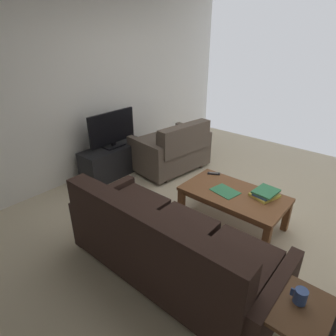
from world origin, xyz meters
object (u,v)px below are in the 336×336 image
(loveseat_near, at_px, (172,149))
(coffee_table, at_px, (233,197))
(tv_stand, at_px, (115,160))
(flat_tv, at_px, (112,129))
(coffee_mug, at_px, (300,296))
(sofa_main, at_px, (167,246))
(book_stack, at_px, (265,193))
(end_table, at_px, (302,321))
(loose_magazine, at_px, (225,191))
(tv_remote, at_px, (214,173))

(loveseat_near, bearing_deg, coffee_table, 155.72)
(tv_stand, relative_size, flat_tv, 1.34)
(coffee_table, distance_m, coffee_mug, 1.58)
(sofa_main, xyz_separation_m, book_stack, (-0.34, -1.29, 0.09))
(loveseat_near, distance_m, coffee_mug, 3.13)
(loveseat_near, bearing_deg, flat_tv, 49.85)
(book_stack, bearing_deg, end_table, 121.57)
(loveseat_near, height_order, coffee_mug, loveseat_near)
(flat_tv, distance_m, book_stack, 2.40)
(sofa_main, bearing_deg, coffee_mug, 179.86)
(loveseat_near, height_order, end_table, loveseat_near)
(book_stack, xyz_separation_m, loose_magazine, (0.39, 0.20, -0.03))
(tv_remote, relative_size, loose_magazine, 0.54)
(book_stack, bearing_deg, flat_tv, 4.83)
(sofa_main, relative_size, book_stack, 5.99)
(end_table, height_order, book_stack, end_table)
(sofa_main, xyz_separation_m, tv_stand, (2.04, -1.09, -0.13))
(loveseat_near, height_order, tv_remote, loveseat_near)
(tv_stand, distance_m, tv_remote, 1.68)
(sofa_main, bearing_deg, loveseat_near, -51.47)
(end_table, bearing_deg, flat_tv, -19.54)
(coffee_mug, bearing_deg, flat_tv, -19.19)
(coffee_table, bearing_deg, book_stack, -152.66)
(coffee_table, xyz_separation_m, tv_remote, (0.43, -0.25, 0.07))
(end_table, distance_m, book_stack, 1.57)
(tv_stand, height_order, book_stack, book_stack)
(tv_remote, bearing_deg, sofa_main, 105.78)
(flat_tv, relative_size, coffee_mug, 8.15)
(loveseat_near, height_order, tv_stand, loveseat_near)
(coffee_table, bearing_deg, coffee_mug, 133.15)
(sofa_main, xyz_separation_m, flat_tv, (2.04, -1.09, 0.39))
(tv_stand, bearing_deg, end_table, 160.45)
(flat_tv, xyz_separation_m, coffee_mug, (-3.15, 1.10, -0.15))
(coffee_table, relative_size, end_table, 2.11)
(tv_stand, height_order, flat_tv, flat_tv)
(loveseat_near, xyz_separation_m, tv_remote, (-1.05, 0.42, 0.07))
(coffee_table, height_order, book_stack, book_stack)
(sofa_main, bearing_deg, tv_stand, -28.20)
(coffee_table, height_order, flat_tv, flat_tv)
(coffee_table, distance_m, book_stack, 0.35)
(loose_magazine, bearing_deg, book_stack, -51.86)
(flat_tv, bearing_deg, book_stack, -175.17)
(tv_stand, distance_m, flat_tv, 0.52)
(end_table, relative_size, tv_stand, 0.50)
(flat_tv, height_order, book_stack, flat_tv)
(tv_stand, distance_m, loose_magazine, 1.99)
(coffee_mug, relative_size, loose_magazine, 0.34)
(book_stack, xyz_separation_m, tv_remote, (0.73, -0.09, -0.03))
(book_stack, relative_size, tv_remote, 2.09)
(end_table, bearing_deg, sofa_main, -2.10)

